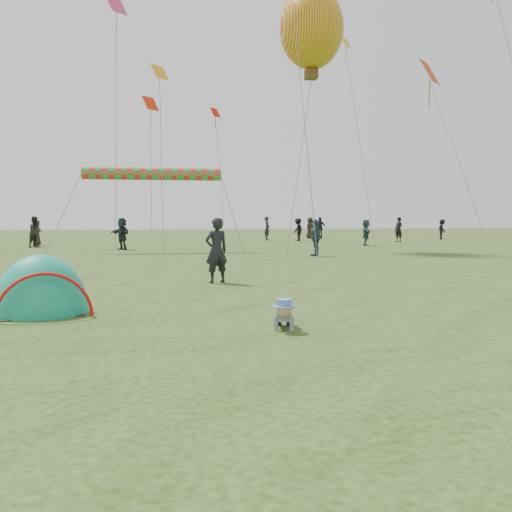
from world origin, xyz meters
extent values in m
plane|color=#15350A|center=(0.00, 0.00, 0.00)|extent=(140.00, 140.00, 0.00)
ellipsoid|color=#048243|center=(-3.12, 1.71, 0.00)|extent=(2.03, 1.82, 2.22)
imported|color=black|center=(0.59, 6.03, 0.88)|extent=(0.74, 0.60, 1.76)
imported|color=black|center=(15.84, 28.29, 0.87)|extent=(0.65, 0.75, 1.74)
imported|color=#29414B|center=(6.13, 15.58, 0.83)|extent=(0.94, 1.01, 1.66)
imported|color=black|center=(9.31, 31.13, 0.83)|extent=(0.81, 1.17, 1.65)
imported|color=#2C231F|center=(-8.13, 27.63, 0.79)|extent=(0.82, 0.92, 1.58)
imported|color=#2A3D47|center=(11.74, 23.91, 0.81)|extent=(0.90, 1.57, 1.61)
imported|color=black|center=(7.35, 32.84, 0.88)|extent=(0.59, 0.74, 1.77)
imported|color=black|center=(-7.79, 25.50, 0.90)|extent=(1.05, 1.10, 1.80)
imported|color=#1C2436|center=(12.06, 34.87, 0.87)|extent=(1.10, 0.86, 1.75)
imported|color=black|center=(20.94, 31.69, 0.79)|extent=(1.15, 1.12, 1.58)
imported|color=black|center=(11.44, 35.58, 0.86)|extent=(0.99, 0.94, 1.71)
imported|color=#19252D|center=(-2.74, 22.20, 0.86)|extent=(1.32, 1.61, 1.73)
cylinder|color=red|center=(-1.08, 20.25, 3.94)|extent=(6.90, 0.64, 0.64)
plane|color=red|center=(-1.16, 26.98, 8.73)|extent=(1.08, 1.08, 0.88)
plane|color=#FCA51C|center=(-0.66, 20.79, 9.14)|extent=(0.97, 0.97, 0.79)
plane|color=#DF3A67|center=(-3.17, 28.25, 14.92)|extent=(1.37, 1.37, 1.12)
plane|color=red|center=(9.96, 12.57, 7.59)|extent=(1.22, 1.22, 0.99)
plane|color=red|center=(2.92, 27.69, 8.43)|extent=(0.74, 0.74, 0.61)
plane|color=#FFAA28|center=(10.40, 24.16, 12.19)|extent=(0.93, 0.93, 0.76)
camera|label=1|loc=(-1.07, -9.19, 1.80)|focal=40.00mm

